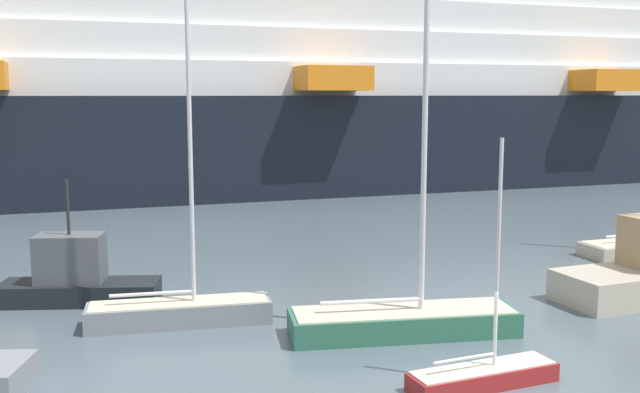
# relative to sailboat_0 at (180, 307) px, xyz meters

# --- Properties ---
(ground_plane) EXTENTS (600.00, 600.00, 0.00)m
(ground_plane) POSITION_rel_sailboat_0_xyz_m (7.12, -8.04, -0.58)
(ground_plane) COLOR #4C5B66
(sailboat_0) EXTENTS (6.07, 2.13, 11.58)m
(sailboat_0) POSITION_rel_sailboat_0_xyz_m (0.00, 0.00, 0.00)
(sailboat_0) COLOR gray
(sailboat_0) RESTS_ON ground_plane
(sailboat_1) EXTENTS (4.12, 1.22, 6.41)m
(sailboat_1) POSITION_rel_sailboat_0_xyz_m (6.61, -7.71, -0.24)
(sailboat_1) COLOR maroon
(sailboat_1) RESTS_ON ground_plane
(sailboat_2) EXTENTS (7.36, 3.20, 12.57)m
(sailboat_2) POSITION_rel_sailboat_0_xyz_m (6.45, -3.37, 0.02)
(sailboat_2) COLOR #2D6B51
(sailboat_2) RESTS_ON ground_plane
(fishing_boat_0) EXTENTS (5.87, 3.25, 4.47)m
(fishing_boat_0) POSITION_rel_sailboat_0_xyz_m (-3.16, 3.74, 0.33)
(fishing_boat_0) COLOR black
(fishing_boat_0) RESTS_ON ground_plane
(cruise_ship) EXTENTS (134.09, 21.79, 26.12)m
(cruise_ship) POSITION_rel_sailboat_0_xyz_m (2.75, 34.74, 7.83)
(cruise_ship) COLOR black
(cruise_ship) RESTS_ON ground_plane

